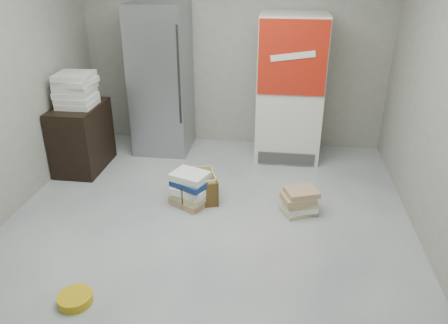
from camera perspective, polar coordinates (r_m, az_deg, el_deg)
ground at (r=4.09m, az=-2.98°, el=-10.59°), size 5.00×5.00×0.00m
room_shell at (r=3.37m, az=-3.68°, el=15.07°), size 4.04×5.04×2.82m
steel_fridge at (r=5.78m, az=-8.17°, el=10.55°), size 0.70×0.72×1.90m
coke_cooler at (r=5.58m, az=8.63°, el=9.49°), size 0.80×0.73×1.80m
wood_shelf at (r=5.59m, az=-18.05°, el=3.09°), size 0.50×0.80×0.80m
supply_box_stack at (r=5.40m, az=-18.80°, el=8.92°), size 0.45×0.43×0.39m
phonebook_stack_main at (r=4.60m, az=-4.40°, el=-3.54°), size 0.47×0.43×0.36m
phonebook_stack_side at (r=4.52m, az=9.86°, el=-5.11°), size 0.41×0.36×0.27m
cardboard_box at (r=4.70m, az=-3.44°, el=-3.54°), size 0.49×0.49×0.31m
bucket_lid at (r=3.65m, az=-18.86°, el=-16.55°), size 0.35×0.35×0.07m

